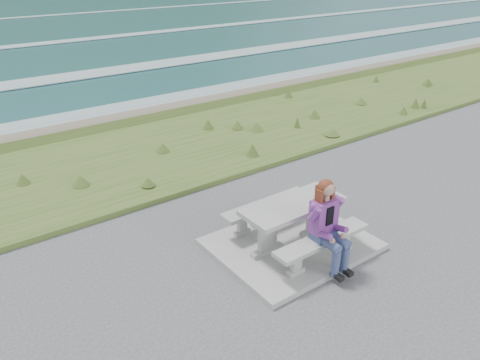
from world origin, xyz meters
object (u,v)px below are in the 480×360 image
object	(u,v)px
bench_landward	(322,243)
bench_seaward	(266,208)
seated_woman	(329,237)
picnic_table	(293,212)

from	to	relation	value
bench_landward	bench_seaward	distance (m)	1.40
bench_landward	seated_woman	size ratio (longest dim) A/B	1.24
seated_woman	bench_seaward	bearing A→B (deg)	91.00
picnic_table	seated_woman	xyz separation A→B (m)	(0.00, -0.84, -0.05)
bench_landward	picnic_table	bearing A→B (deg)	90.00
bench_seaward	seated_woman	world-z (taller)	seated_woman
bench_seaward	seated_woman	xyz separation A→B (m)	(0.00, -1.54, 0.19)
picnic_table	bench_seaward	xyz separation A→B (m)	(0.00, 0.70, -0.23)
bench_seaward	seated_woman	bearing A→B (deg)	-89.90
picnic_table	bench_landward	world-z (taller)	picnic_table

